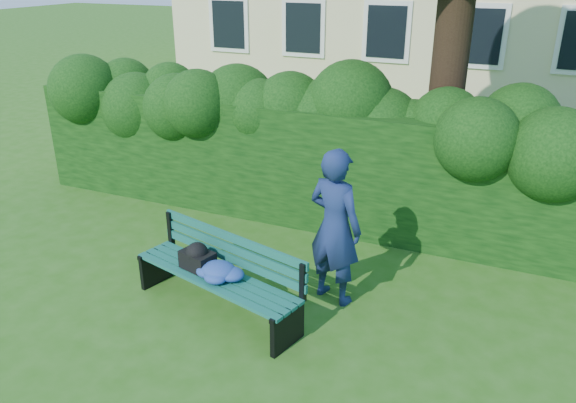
% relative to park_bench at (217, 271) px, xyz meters
% --- Properties ---
extents(ground, '(80.00, 80.00, 0.00)m').
position_rel_park_bench_xyz_m(ground, '(0.36, 0.60, -0.50)').
color(ground, '#255B13').
rests_on(ground, ground).
extents(hedge, '(10.00, 1.00, 1.80)m').
position_rel_park_bench_xyz_m(hedge, '(0.36, 2.80, 0.40)').
color(hedge, black).
rests_on(hedge, ground).
extents(park_bench, '(2.24, 1.10, 0.89)m').
position_rel_park_bench_xyz_m(park_bench, '(0.00, 0.00, 0.00)').
color(park_bench, '#0F4B48').
rests_on(park_bench, ground).
extents(man_reading, '(0.79, 0.63, 1.88)m').
position_rel_park_bench_xyz_m(man_reading, '(1.14, 0.76, 0.44)').
color(man_reading, navy).
rests_on(man_reading, ground).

